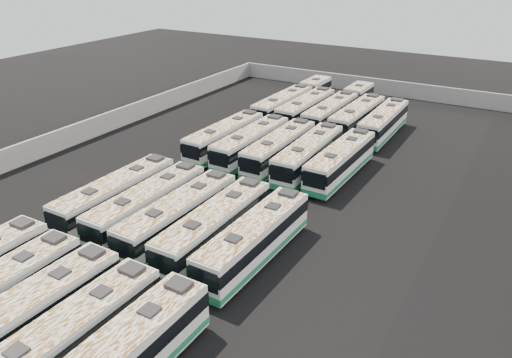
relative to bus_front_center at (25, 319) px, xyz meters
name	(u,v)px	position (x,y,z in m)	size (l,w,h in m)	color
ground	(254,193)	(1.09, 21.42, -1.64)	(140.00, 140.00, 0.00)	black
perimeter_wall	(254,181)	(1.09, 21.42, -0.54)	(45.20, 73.20, 2.20)	gray
bus_front_center	(25,319)	(0.00, 0.00, 0.00)	(2.62, 11.43, 3.21)	silver
bus_front_right	(67,341)	(3.12, 0.02, -0.02)	(2.58, 11.26, 3.16)	silver
bus_midfront_far_left	(116,195)	(-6.24, 12.87, -0.02)	(2.47, 11.30, 3.18)	silver
bus_midfront_left	(148,205)	(-3.04, 12.88, -0.02)	(2.39, 11.26, 3.17)	silver
bus_midfront_center	(179,216)	(0.00, 12.73, -0.02)	(2.57, 11.31, 3.18)	silver
bus_midfront_right	(215,227)	(3.11, 12.75, 0.00)	(2.46, 11.38, 3.20)	silver
bus_midfront_far_right	(254,239)	(6.29, 12.72, -0.02)	(2.58, 11.26, 3.16)	silver
bus_midback_far_left	(225,137)	(-6.19, 28.01, -0.03)	(2.65, 11.21, 3.14)	silver
bus_midback_left	(251,143)	(-3.04, 27.91, -0.03)	(2.55, 11.23, 3.15)	silver
bus_midback_center	(279,149)	(0.05, 28.02, -0.02)	(2.45, 11.25, 3.16)	silver
bus_midback_right	(308,155)	(3.15, 27.93, 0.01)	(2.70, 11.48, 3.22)	silver
bus_midback_far_right	(341,161)	(6.24, 28.14, -0.03)	(2.60, 11.23, 3.15)	silver
bus_back_far_left	(294,100)	(-6.12, 43.72, -0.01)	(2.66, 17.64, 3.19)	silver
bus_back_left	(306,109)	(-3.17, 40.81, -0.01)	(2.57, 11.37, 3.19)	silver
bus_back_center	(340,107)	(0.01, 43.76, -0.04)	(2.56, 17.34, 3.14)	silver
bus_back_right	(357,118)	(3.19, 40.88, 0.00)	(2.69, 11.46, 3.21)	silver
bus_back_far_right	(383,123)	(6.29, 40.67, -0.02)	(2.44, 11.26, 3.17)	silver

